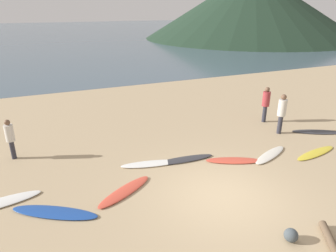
{
  "coord_description": "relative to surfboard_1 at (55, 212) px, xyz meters",
  "views": [
    {
      "loc": [
        -4.59,
        -6.51,
        5.37
      ],
      "look_at": [
        0.19,
        4.58,
        0.6
      ],
      "focal_mm": 32.51,
      "sensor_mm": 36.0,
      "label": 1
    }
  ],
  "objects": [
    {
      "name": "ground_plane",
      "position": [
        4.73,
        8.87,
        -0.14
      ],
      "size": [
        120.0,
        120.0,
        0.2
      ],
      "primitive_type": "cube",
      "color": "tan",
      "rests_on": "ground"
    },
    {
      "name": "ocean_water",
      "position": [
        4.73,
        63.25,
        -0.04
      ],
      "size": [
        140.0,
        100.0,
        0.01
      ],
      "primitive_type": "cube",
      "color": "#475B6B",
      "rests_on": "ground"
    },
    {
      "name": "headland_hill",
      "position": [
        36.17,
        39.07,
        5.53
      ],
      "size": [
        37.16,
        37.16,
        11.14
      ],
      "primitive_type": "cone",
      "color": "#1E3323",
      "rests_on": "ground"
    },
    {
      "name": "surfboard_1",
      "position": [
        0.0,
        0.0,
        0.0
      ],
      "size": [
        2.42,
        1.8,
        0.08
      ],
      "primitive_type": "ellipsoid",
      "rotation": [
        0.0,
        0.0,
        -0.56
      ],
      "color": "#1E479E",
      "rests_on": "ground"
    },
    {
      "name": "surfboard_2",
      "position": [
        2.08,
        0.23,
        0.0
      ],
      "size": [
        2.12,
        1.53,
        0.09
      ],
      "primitive_type": "ellipsoid",
      "rotation": [
        0.0,
        0.0,
        0.53
      ],
      "color": "#D84C38",
      "rests_on": "ground"
    },
    {
      "name": "surfboard_3",
      "position": [
        3.42,
        1.58,
        0.0
      ],
      "size": [
        2.21,
        0.91,
        0.08
      ],
      "primitive_type": "ellipsoid",
      "rotation": [
        0.0,
        0.0,
        -0.21
      ],
      "color": "white",
      "rests_on": "ground"
    },
    {
      "name": "surfboard_4",
      "position": [
        4.68,
        1.39,
        -0.0
      ],
      "size": [
        2.34,
        0.62,
        0.08
      ],
      "primitive_type": "ellipsoid",
      "rotation": [
        0.0,
        0.0,
        -0.07
      ],
      "color": "#333338",
      "rests_on": "ground"
    },
    {
      "name": "surfboard_5",
      "position": [
        6.36,
        0.59,
        -0.01
      ],
      "size": [
        2.11,
        1.32,
        0.07
      ],
      "primitive_type": "ellipsoid",
      "rotation": [
        0.0,
        0.0,
        -0.41
      ],
      "color": "#D84C38",
      "rests_on": "ground"
    },
    {
      "name": "surfboard_6",
      "position": [
        7.9,
        0.42,
        -0.0
      ],
      "size": [
        2.11,
        1.24,
        0.08
      ],
      "primitive_type": "ellipsoid",
      "rotation": [
        0.0,
        0.0,
        0.4
      ],
      "color": "silver",
      "rests_on": "ground"
    },
    {
      "name": "surfboard_7",
      "position": [
        9.66,
        -0.15,
        -0.01
      ],
      "size": [
        2.27,
        0.82,
        0.06
      ],
      "primitive_type": "ellipsoid",
      "rotation": [
        0.0,
        0.0,
        0.17
      ],
      "color": "yellow",
      "rests_on": "ground"
    },
    {
      "name": "surfboard_8",
      "position": [
        11.47,
        1.41,
        -0.01
      ],
      "size": [
        2.27,
        1.5,
        0.06
      ],
      "primitive_type": "ellipsoid",
      "rotation": [
        0.0,
        0.0,
        -0.47
      ],
      "color": "#333338",
      "rests_on": "ground"
    },
    {
      "name": "person_0",
      "position": [
        -1.14,
        4.08,
        0.88
      ],
      "size": [
        0.32,
        0.32,
        1.56
      ],
      "rotation": [
        0.0,
        0.0,
        1.52
      ],
      "color": "#2D2D38",
      "rests_on": "ground"
    },
    {
      "name": "person_1",
      "position": [
        10.14,
        3.5,
        1.0
      ],
      "size": [
        0.36,
        0.36,
        1.77
      ],
      "rotation": [
        0.0,
        0.0,
        5.74
      ],
      "color": "#2D2D38",
      "rests_on": "ground"
    },
    {
      "name": "person_2",
      "position": [
        9.79,
        2.04,
        1.03
      ],
      "size": [
        0.37,
        0.37,
        1.82
      ],
      "rotation": [
        0.0,
        0.0,
        4.27
      ],
      "color": "#2D2D38",
      "rests_on": "ground"
    },
    {
      "name": "driftwood_log",
      "position": [
        5.99,
        -3.95,
        0.06
      ],
      "size": [
        0.96,
        1.35,
        0.2
      ],
      "primitive_type": "cylinder",
      "rotation": [
        0.0,
        1.57,
        1.0
      ],
      "color": "brown",
      "rests_on": "ground"
    },
    {
      "name": "beach_rock_near",
      "position": [
        5.24,
        -3.4,
        0.13
      ],
      "size": [
        0.34,
        0.34,
        0.34
      ],
      "primitive_type": "sphere",
      "color": "#434C51",
      "rests_on": "ground"
    }
  ]
}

